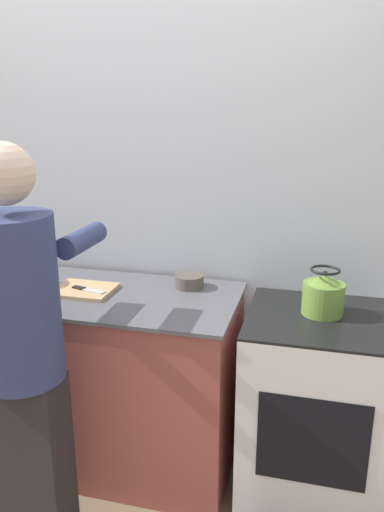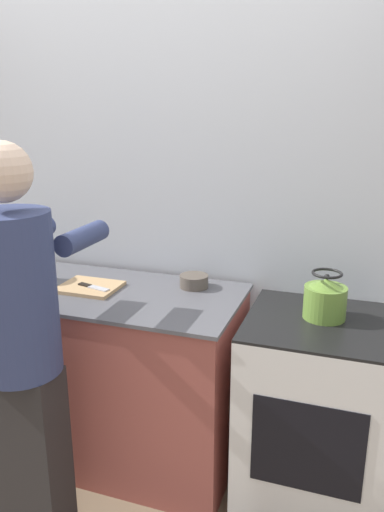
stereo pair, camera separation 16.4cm
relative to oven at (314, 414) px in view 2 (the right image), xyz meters
name	(u,v)px [view 2 (the right image)]	position (x,y,z in m)	size (l,w,h in m)	color
ground_plane	(114,498)	(-0.88, -0.30, -0.46)	(12.00, 12.00, 0.00)	#7A664C
wall_back	(165,204)	(-0.88, 0.40, 0.84)	(8.00, 0.05, 2.60)	silver
counter	(79,368)	(-1.22, 0.02, 0.00)	(1.71, 0.66, 0.92)	#9E4C42
oven	(314,414)	(0.00, 0.00, 0.00)	(0.63, 0.61, 0.92)	silver
person	(21,336)	(-1.11, -0.55, 0.46)	(0.36, 0.60, 1.68)	#292626
cutting_board	(90,287)	(-1.13, 0.01, 0.48)	(0.29, 0.24, 0.02)	tan
knife	(93,287)	(-1.10, -0.01, 0.49)	(0.18, 0.07, 0.01)	silver
kettle	(325,299)	(0.01, 0.04, 0.55)	(0.18, 0.18, 0.21)	olive
bowl_prep	(194,281)	(-0.64, 0.20, 0.50)	(0.14, 0.14, 0.06)	brown
canister_jar	(23,264)	(-1.50, 0.00, 0.56)	(0.17, 0.17, 0.19)	#4C4C51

